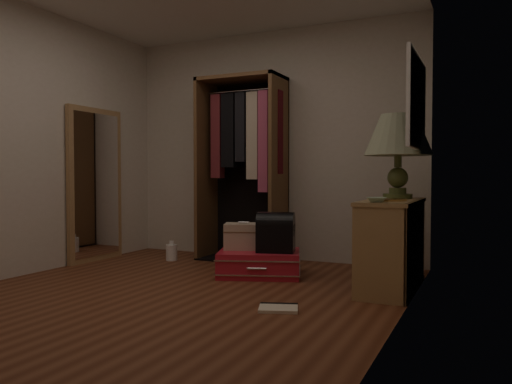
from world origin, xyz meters
TOP-DOWN VIEW (x-y plane):
  - ground at (0.00, 0.00)m, footprint 4.00×4.00m
  - room_walls at (0.08, 0.04)m, footprint 3.52×4.02m
  - console_bookshelf at (1.54, 1.03)m, footprint 0.42×1.12m
  - open_wardrobe at (-0.22, 1.77)m, footprint 0.96×0.50m
  - floor_mirror at (-1.70, 1.00)m, footprint 0.06×0.80m
  - pink_suitcase at (0.30, 1.02)m, footprint 0.93×0.80m
  - train_case at (0.12, 1.05)m, footprint 0.44×0.37m
  - black_bag at (0.48, 1.01)m, footprint 0.39×0.30m
  - table_lamp at (1.54, 1.27)m, footprint 0.70×0.70m
  - brass_tray at (1.54, 0.86)m, footprint 0.31×0.31m
  - ceramic_bowl at (1.49, 0.60)m, footprint 0.19×0.19m
  - white_jug at (-0.94, 1.36)m, footprint 0.14×0.14m
  - floor_book at (0.93, -0.00)m, footprint 0.33×0.30m

SIDE VIEW (x-z plane):
  - ground at x=0.00m, z-range 0.00..0.00m
  - floor_book at x=0.93m, z-range 0.00..0.02m
  - white_jug at x=-0.94m, z-range -0.02..0.20m
  - pink_suitcase at x=0.30m, z-range 0.00..0.24m
  - train_case at x=0.12m, z-range 0.23..0.50m
  - console_bookshelf at x=1.54m, z-range 0.02..0.77m
  - black_bag at x=0.48m, z-range 0.24..0.62m
  - brass_tray at x=1.54m, z-range 0.75..0.77m
  - ceramic_bowl at x=1.49m, z-range 0.75..0.79m
  - floor_mirror at x=-1.70m, z-range 0.00..1.70m
  - open_wardrobe at x=-0.22m, z-range 0.18..2.23m
  - table_lamp at x=1.54m, z-range 0.92..1.67m
  - room_walls at x=0.08m, z-range 0.20..2.80m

